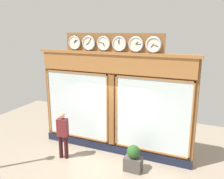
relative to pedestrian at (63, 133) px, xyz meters
The scene contains 4 objects.
shop_facade 2.06m from the pedestrian, 140.15° to the right, with size 5.74×0.42×4.27m.
pedestrian is the anchor object (origin of this frame).
planter_box 2.59m from the pedestrian, behind, with size 0.56×0.36×0.45m, color #4C4742.
planter_shrub 2.51m from the pedestrian, behind, with size 0.42×0.42×0.42m, color #285623.
Camera 1 is at (-3.25, 7.40, 4.38)m, focal length 38.85 mm.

